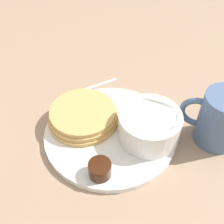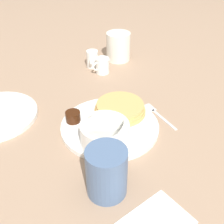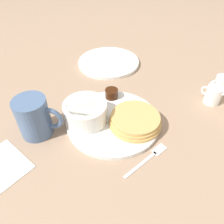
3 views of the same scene
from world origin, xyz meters
name	(u,v)px [view 1 (image 1 of 3)]	position (x,y,z in m)	size (l,w,h in m)	color
ground_plane	(110,135)	(0.00, 0.00, 0.00)	(4.00, 4.00, 0.00)	#9E7F66
plate	(110,133)	(0.00, 0.00, 0.01)	(0.25, 0.25, 0.01)	white
pancake_stack	(83,115)	(0.06, 0.02, 0.03)	(0.14, 0.14, 0.03)	tan
bowl	(149,125)	(-0.06, -0.04, 0.04)	(0.11, 0.11, 0.05)	white
syrup_cup	(100,169)	(-0.06, 0.07, 0.03)	(0.04, 0.04, 0.03)	#38190A
butter_ramekin	(157,136)	(-0.08, -0.04, 0.03)	(0.05, 0.05, 0.05)	white
coffee_mug	(219,119)	(-0.14, -0.14, 0.05)	(0.11, 0.08, 0.10)	slate
fork	(83,90)	(0.14, -0.04, 0.00)	(0.04, 0.13, 0.00)	silver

